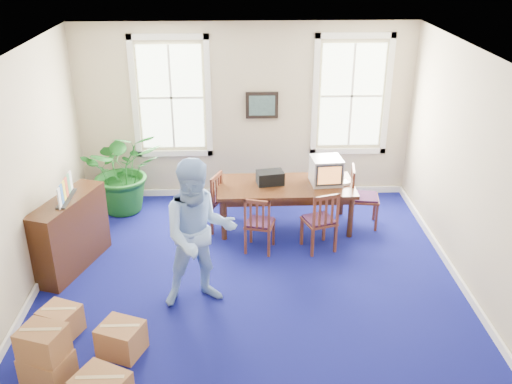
{
  "coord_description": "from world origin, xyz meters",
  "views": [
    {
      "loc": [
        -0.16,
        -6.64,
        4.59
      ],
      "look_at": [
        0.1,
        0.6,
        1.25
      ],
      "focal_mm": 40.0,
      "sensor_mm": 36.0,
      "label": 1
    }
  ],
  "objects_px": {
    "conference_table": "(285,205)",
    "man": "(199,234)",
    "crt_tv": "(326,170)",
    "chair_near_left": "(260,223)",
    "potted_plant": "(124,170)",
    "cardboard_boxes": "(65,349)",
    "credenza": "(70,233)"
  },
  "relations": [
    {
      "from": "conference_table",
      "to": "man",
      "type": "relative_size",
      "value": 1.1
    },
    {
      "from": "crt_tv",
      "to": "chair_near_left",
      "type": "bearing_deg",
      "value": -148.9
    },
    {
      "from": "conference_table",
      "to": "man",
      "type": "height_order",
      "value": "man"
    },
    {
      "from": "chair_near_left",
      "to": "man",
      "type": "bearing_deg",
      "value": 72.47
    },
    {
      "from": "chair_near_left",
      "to": "potted_plant",
      "type": "xyz_separation_m",
      "value": [
        -2.33,
        1.51,
        0.29
      ]
    },
    {
      "from": "crt_tv",
      "to": "potted_plant",
      "type": "xyz_separation_m",
      "value": [
        -3.45,
        0.69,
        -0.23
      ]
    },
    {
      "from": "conference_table",
      "to": "potted_plant",
      "type": "distance_m",
      "value": 2.91
    },
    {
      "from": "chair_near_left",
      "to": "potted_plant",
      "type": "bearing_deg",
      "value": -18.05
    },
    {
      "from": "cardboard_boxes",
      "to": "potted_plant",
      "type": "bearing_deg",
      "value": 90.85
    },
    {
      "from": "chair_near_left",
      "to": "man",
      "type": "xyz_separation_m",
      "value": [
        -0.84,
        -1.33,
        0.55
      ]
    },
    {
      "from": "man",
      "to": "cardboard_boxes",
      "type": "bearing_deg",
      "value": -147.86
    },
    {
      "from": "crt_tv",
      "to": "man",
      "type": "bearing_deg",
      "value": -137.47
    },
    {
      "from": "conference_table",
      "to": "crt_tv",
      "type": "distance_m",
      "value": 0.9
    },
    {
      "from": "crt_tv",
      "to": "cardboard_boxes",
      "type": "xyz_separation_m",
      "value": [
        -3.39,
        -3.55,
        -0.6
      ]
    },
    {
      "from": "potted_plant",
      "to": "cardboard_boxes",
      "type": "bearing_deg",
      "value": -89.15
    },
    {
      "from": "chair_near_left",
      "to": "man",
      "type": "height_order",
      "value": "man"
    },
    {
      "from": "chair_near_left",
      "to": "cardboard_boxes",
      "type": "distance_m",
      "value": 3.55
    },
    {
      "from": "potted_plant",
      "to": "man",
      "type": "bearing_deg",
      "value": -62.36
    },
    {
      "from": "crt_tv",
      "to": "man",
      "type": "distance_m",
      "value": 2.91
    },
    {
      "from": "potted_plant",
      "to": "conference_table",
      "type": "bearing_deg",
      "value": -14.87
    },
    {
      "from": "man",
      "to": "credenza",
      "type": "distance_m",
      "value": 2.21
    },
    {
      "from": "conference_table",
      "to": "man",
      "type": "bearing_deg",
      "value": -122.29
    },
    {
      "from": "credenza",
      "to": "cardboard_boxes",
      "type": "height_order",
      "value": "credenza"
    },
    {
      "from": "crt_tv",
      "to": "man",
      "type": "height_order",
      "value": "man"
    },
    {
      "from": "credenza",
      "to": "chair_near_left",
      "type": "bearing_deg",
      "value": 26.99
    },
    {
      "from": "chair_near_left",
      "to": "cardboard_boxes",
      "type": "relative_size",
      "value": 0.71
    },
    {
      "from": "conference_table",
      "to": "credenza",
      "type": "distance_m",
      "value": 3.45
    },
    {
      "from": "conference_table",
      "to": "potted_plant",
      "type": "height_order",
      "value": "potted_plant"
    },
    {
      "from": "chair_near_left",
      "to": "potted_plant",
      "type": "relative_size",
      "value": 0.62
    },
    {
      "from": "crt_tv",
      "to": "credenza",
      "type": "height_order",
      "value": "crt_tv"
    },
    {
      "from": "man",
      "to": "credenza",
      "type": "bearing_deg",
      "value": 141.85
    },
    {
      "from": "cardboard_boxes",
      "to": "man",
      "type": "bearing_deg",
      "value": 44.66
    }
  ]
}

